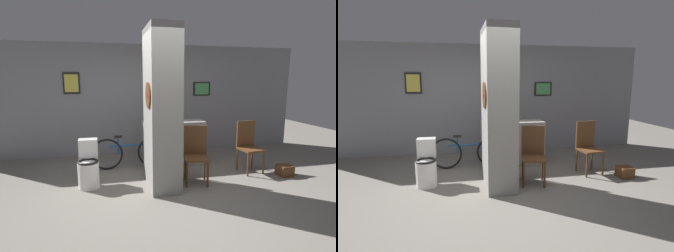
{
  "view_description": "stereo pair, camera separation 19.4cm",
  "coord_description": "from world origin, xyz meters",
  "views": [
    {
      "loc": [
        -0.84,
        -3.7,
        1.8
      ],
      "look_at": [
        0.23,
        0.87,
        0.95
      ],
      "focal_mm": 28.0,
      "sensor_mm": 36.0,
      "label": 1
    },
    {
      "loc": [
        -0.65,
        -3.74,
        1.8
      ],
      "look_at": [
        0.23,
        0.87,
        0.95
      ],
      "focal_mm": 28.0,
      "sensor_mm": 36.0,
      "label": 2
    }
  ],
  "objects": [
    {
      "name": "ground_plane",
      "position": [
        0.0,
        0.0,
        0.0
      ],
      "size": [
        14.0,
        14.0,
        0.0
      ],
      "primitive_type": "plane",
      "color": "slate"
    },
    {
      "name": "wall_back",
      "position": [
        0.0,
        2.63,
        1.3
      ],
      "size": [
        8.0,
        0.09,
        2.6
      ],
      "color": "gray",
      "rests_on": "ground_plane"
    },
    {
      "name": "pillar_center",
      "position": [
        0.03,
        0.47,
        1.3
      ],
      "size": [
        0.51,
        0.93,
        2.6
      ],
      "color": "gray",
      "rests_on": "ground_plane"
    },
    {
      "name": "counter_shelf",
      "position": [
        0.48,
        1.49,
        0.46
      ],
      "size": [
        1.29,
        0.44,
        0.93
      ],
      "color": "gray",
      "rests_on": "ground_plane"
    },
    {
      "name": "toilet",
      "position": [
        -1.19,
        0.7,
        0.34
      ],
      "size": [
        0.35,
        0.51,
        0.78
      ],
      "color": "white",
      "rests_on": "ground_plane"
    },
    {
      "name": "chair_near_pillar",
      "position": [
        0.63,
        0.47,
        0.54
      ],
      "size": [
        0.48,
        0.48,
        0.99
      ],
      "rotation": [
        0.0,
        0.0,
        -0.21
      ],
      "color": "brown",
      "rests_on": "ground_plane"
    },
    {
      "name": "chair_by_doorway",
      "position": [
        1.82,
        0.77,
        0.54
      ],
      "size": [
        0.44,
        0.44,
        0.99
      ],
      "rotation": [
        0.0,
        0.0,
        0.1
      ],
      "color": "brown",
      "rests_on": "ground_plane"
    },
    {
      "name": "bicycle",
      "position": [
        -0.42,
        1.46,
        0.33
      ],
      "size": [
        1.56,
        0.42,
        0.68
      ],
      "color": "black",
      "rests_on": "ground_plane"
    },
    {
      "name": "bottle_tall",
      "position": [
        0.19,
        1.52,
        1.04
      ],
      "size": [
        0.09,
        0.09,
        0.3
      ],
      "color": "olive",
      "rests_on": "counter_shelf"
    },
    {
      "name": "bottle_short",
      "position": [
        0.07,
        1.46,
        1.01
      ],
      "size": [
        0.07,
        0.07,
        0.22
      ],
      "color": "#267233",
      "rests_on": "counter_shelf"
    },
    {
      "name": "floor_crate",
      "position": [
        2.37,
        0.38,
        0.1
      ],
      "size": [
        0.25,
        0.25,
        0.2
      ],
      "color": "brown",
      "rests_on": "ground_plane"
    }
  ]
}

